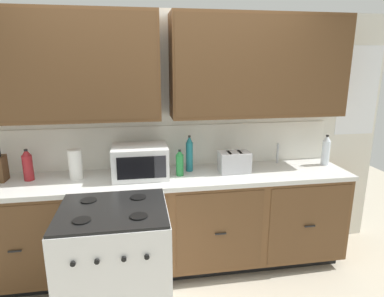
% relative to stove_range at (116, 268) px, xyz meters
% --- Properties ---
extents(ground_plane, '(8.28, 8.28, 0.00)m').
position_rel_stove_range_xyz_m(ground_plane, '(0.45, 0.33, -0.47)').
color(ground_plane, '#B2A893').
extents(wall_unit, '(4.51, 0.40, 2.39)m').
position_rel_stove_range_xyz_m(wall_unit, '(0.45, 0.83, 1.17)').
color(wall_unit, silver).
rests_on(wall_unit, ground_plane).
extents(counter_run, '(3.34, 0.64, 0.94)m').
position_rel_stove_range_xyz_m(counter_run, '(0.45, 0.63, 0.01)').
color(counter_run, black).
rests_on(counter_run, ground_plane).
extents(stove_range, '(0.76, 0.68, 0.95)m').
position_rel_stove_range_xyz_m(stove_range, '(0.00, 0.00, 0.00)').
color(stove_range, white).
rests_on(stove_range, ground_plane).
extents(microwave, '(0.48, 0.37, 0.28)m').
position_rel_stove_range_xyz_m(microwave, '(0.21, 0.64, 0.61)').
color(microwave, white).
rests_on(microwave, counter_run).
extents(toaster, '(0.28, 0.18, 0.19)m').
position_rel_stove_range_xyz_m(toaster, '(1.06, 0.63, 0.56)').
color(toaster, '#B7B7BC').
rests_on(toaster, counter_run).
extents(sink_faucet, '(0.02, 0.02, 0.20)m').
position_rel_stove_range_xyz_m(sink_faucet, '(1.57, 0.84, 0.57)').
color(sink_faucet, '#B2B5BA').
rests_on(sink_faucet, counter_run).
extents(paper_towel_roll, '(0.12, 0.12, 0.26)m').
position_rel_stove_range_xyz_m(paper_towel_roll, '(-0.35, 0.68, 0.60)').
color(paper_towel_roll, white).
rests_on(paper_towel_roll, counter_run).
extents(bottle_red, '(0.08, 0.08, 0.28)m').
position_rel_stove_range_xyz_m(bottle_red, '(-0.75, 0.71, 0.60)').
color(bottle_red, maroon).
rests_on(bottle_red, counter_run).
extents(bottle_teal, '(0.07, 0.07, 0.34)m').
position_rel_stove_range_xyz_m(bottle_teal, '(0.66, 0.73, 0.63)').
color(bottle_teal, '#1E707A').
rests_on(bottle_teal, counter_run).
extents(bottle_clear, '(0.08, 0.08, 0.30)m').
position_rel_stove_range_xyz_m(bottle_clear, '(2.02, 0.70, 0.62)').
color(bottle_clear, silver).
rests_on(bottle_clear, counter_run).
extents(bottle_green, '(0.07, 0.07, 0.24)m').
position_rel_stove_range_xyz_m(bottle_green, '(0.55, 0.62, 0.58)').
color(bottle_green, '#237A38').
rests_on(bottle_green, counter_run).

